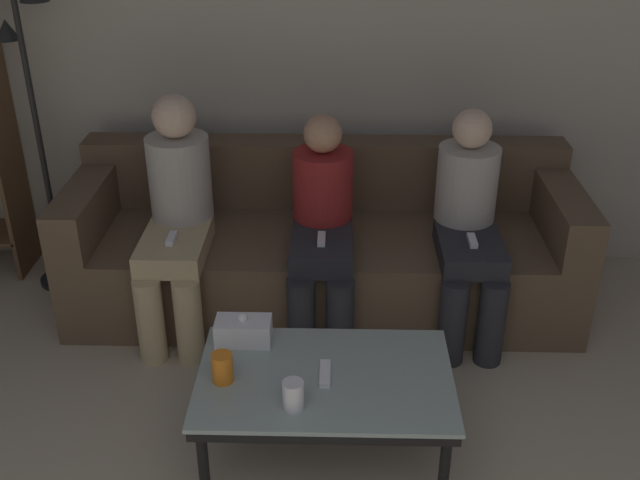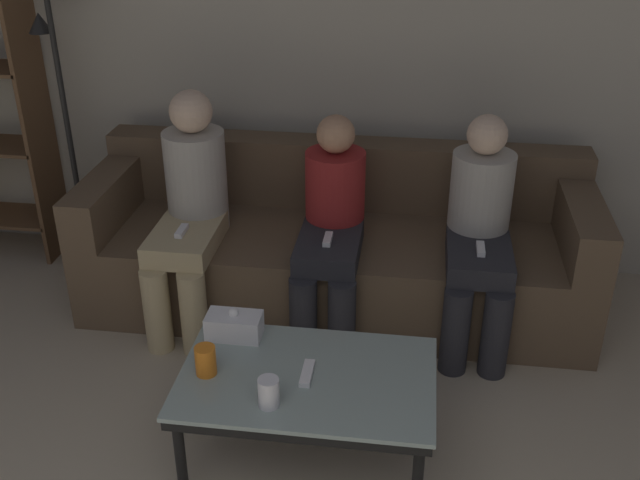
{
  "view_description": "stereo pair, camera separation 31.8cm",
  "coord_description": "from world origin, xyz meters",
  "px_view_note": "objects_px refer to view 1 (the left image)",
  "views": [
    {
      "loc": [
        0.07,
        -0.08,
        2.16
      ],
      "look_at": [
        0.0,
        2.75,
        0.68
      ],
      "focal_mm": 42.0,
      "sensor_mm": 36.0,
      "label": 1
    },
    {
      "loc": [
        0.39,
        -0.05,
        2.16
      ],
      "look_at": [
        0.0,
        2.75,
        0.68
      ],
      "focal_mm": 42.0,
      "sensor_mm": 36.0,
      "label": 2
    }
  ],
  "objects_px": {
    "tissue_box": "(243,331)",
    "seated_person_mid_right": "(468,221)",
    "cup_near_left": "(222,368)",
    "game_remote": "(325,373)",
    "standing_lamp": "(37,107)",
    "couch": "(323,248)",
    "coffee_table": "(325,385)",
    "seated_person_mid_left": "(322,223)",
    "cup_near_right": "(293,395)",
    "seated_person_left_end": "(177,211)"
  },
  "relations": [
    {
      "from": "cup_near_left",
      "to": "standing_lamp",
      "type": "distance_m",
      "value": 1.87
    },
    {
      "from": "couch",
      "to": "seated_person_mid_right",
      "type": "distance_m",
      "value": 0.79
    },
    {
      "from": "cup_near_left",
      "to": "seated_person_left_end",
      "type": "distance_m",
      "value": 1.12
    },
    {
      "from": "tissue_box",
      "to": "seated_person_left_end",
      "type": "height_order",
      "value": "seated_person_left_end"
    },
    {
      "from": "tissue_box",
      "to": "seated_person_left_end",
      "type": "xyz_separation_m",
      "value": [
        -0.41,
        0.8,
        0.14
      ]
    },
    {
      "from": "game_remote",
      "to": "standing_lamp",
      "type": "height_order",
      "value": "standing_lamp"
    },
    {
      "from": "tissue_box",
      "to": "seated_person_mid_right",
      "type": "height_order",
      "value": "seated_person_mid_right"
    },
    {
      "from": "standing_lamp",
      "to": "seated_person_left_end",
      "type": "xyz_separation_m",
      "value": [
        0.74,
        -0.37,
        -0.4
      ]
    },
    {
      "from": "standing_lamp",
      "to": "seated_person_left_end",
      "type": "height_order",
      "value": "standing_lamp"
    },
    {
      "from": "couch",
      "to": "seated_person_mid_right",
      "type": "xyz_separation_m",
      "value": [
        0.7,
        -0.23,
        0.28
      ]
    },
    {
      "from": "standing_lamp",
      "to": "seated_person_mid_left",
      "type": "bearing_deg",
      "value": -14.71
    },
    {
      "from": "seated_person_left_end",
      "to": "seated_person_mid_right",
      "type": "relative_size",
      "value": 1.05
    },
    {
      "from": "cup_near_left",
      "to": "seated_person_mid_right",
      "type": "xyz_separation_m",
      "value": [
        1.04,
        1.04,
        0.1
      ]
    },
    {
      "from": "tissue_box",
      "to": "seated_person_mid_left",
      "type": "height_order",
      "value": "seated_person_mid_left"
    },
    {
      "from": "cup_near_right",
      "to": "game_remote",
      "type": "distance_m",
      "value": 0.22
    },
    {
      "from": "cup_near_right",
      "to": "seated_person_left_end",
      "type": "relative_size",
      "value": 0.1
    },
    {
      "from": "seated_person_left_end",
      "to": "coffee_table",
      "type": "bearing_deg",
      "value": -53.94
    },
    {
      "from": "coffee_table",
      "to": "cup_near_left",
      "type": "relative_size",
      "value": 8.23
    },
    {
      "from": "cup_near_right",
      "to": "seated_person_mid_left",
      "type": "xyz_separation_m",
      "value": [
        0.07,
        1.18,
        0.08
      ]
    },
    {
      "from": "cup_near_left",
      "to": "standing_lamp",
      "type": "bearing_deg",
      "value": 127.98
    },
    {
      "from": "seated_person_left_end",
      "to": "seated_person_mid_left",
      "type": "relative_size",
      "value": 1.09
    },
    {
      "from": "couch",
      "to": "seated_person_left_end",
      "type": "height_order",
      "value": "seated_person_left_end"
    },
    {
      "from": "coffee_table",
      "to": "seated_person_left_end",
      "type": "height_order",
      "value": "seated_person_left_end"
    },
    {
      "from": "cup_near_left",
      "to": "tissue_box",
      "type": "relative_size",
      "value": 0.53
    },
    {
      "from": "coffee_table",
      "to": "seated_person_mid_left",
      "type": "bearing_deg",
      "value": 91.95
    },
    {
      "from": "cup_near_left",
      "to": "seated_person_mid_right",
      "type": "height_order",
      "value": "seated_person_mid_right"
    },
    {
      "from": "cup_near_right",
      "to": "standing_lamp",
      "type": "xyz_separation_m",
      "value": [
        -1.37,
        1.56,
        0.53
      ]
    },
    {
      "from": "couch",
      "to": "coffee_table",
      "type": "height_order",
      "value": "couch"
    },
    {
      "from": "seated_person_mid_left",
      "to": "cup_near_right",
      "type": "bearing_deg",
      "value": -93.56
    },
    {
      "from": "seated_person_left_end",
      "to": "game_remote",
      "type": "bearing_deg",
      "value": -53.94
    },
    {
      "from": "cup_near_left",
      "to": "seated_person_mid_left",
      "type": "distance_m",
      "value": 1.09
    },
    {
      "from": "coffee_table",
      "to": "standing_lamp",
      "type": "xyz_separation_m",
      "value": [
        -1.48,
        1.38,
        0.63
      ]
    },
    {
      "from": "seated_person_mid_left",
      "to": "coffee_table",
      "type": "bearing_deg",
      "value": -88.05
    },
    {
      "from": "cup_near_right",
      "to": "seated_person_mid_left",
      "type": "bearing_deg",
      "value": 86.44
    },
    {
      "from": "game_remote",
      "to": "seated_person_mid_left",
      "type": "distance_m",
      "value": 1.0
    },
    {
      "from": "cup_near_left",
      "to": "cup_near_right",
      "type": "distance_m",
      "value": 0.31
    },
    {
      "from": "coffee_table",
      "to": "seated_person_mid_left",
      "type": "distance_m",
      "value": 1.01
    },
    {
      "from": "standing_lamp",
      "to": "cup_near_right",
      "type": "bearing_deg",
      "value": -48.68
    },
    {
      "from": "couch",
      "to": "tissue_box",
      "type": "height_order",
      "value": "couch"
    },
    {
      "from": "couch",
      "to": "cup_near_left",
      "type": "bearing_deg",
      "value": -105.02
    },
    {
      "from": "couch",
      "to": "seated_person_mid_left",
      "type": "xyz_separation_m",
      "value": [
        0.0,
        -0.24,
        0.26
      ]
    },
    {
      "from": "cup_near_left",
      "to": "cup_near_right",
      "type": "relative_size",
      "value": 1.03
    },
    {
      "from": "cup_near_left",
      "to": "cup_near_right",
      "type": "xyz_separation_m",
      "value": [
        0.27,
        -0.15,
        -0.0
      ]
    },
    {
      "from": "couch",
      "to": "game_remote",
      "type": "xyz_separation_m",
      "value": [
        0.03,
        -1.23,
        0.13
      ]
    },
    {
      "from": "cup_near_left",
      "to": "cup_near_right",
      "type": "height_order",
      "value": "cup_near_left"
    },
    {
      "from": "couch",
      "to": "coffee_table",
      "type": "bearing_deg",
      "value": -88.42
    },
    {
      "from": "tissue_box",
      "to": "seated_person_mid_right",
      "type": "xyz_separation_m",
      "value": [
        0.99,
        0.79,
        0.11
      ]
    },
    {
      "from": "standing_lamp",
      "to": "tissue_box",
      "type": "bearing_deg",
      "value": -45.33
    },
    {
      "from": "coffee_table",
      "to": "cup_near_left",
      "type": "distance_m",
      "value": 0.39
    },
    {
      "from": "cup_near_right",
      "to": "seated_person_left_end",
      "type": "distance_m",
      "value": 1.36
    }
  ]
}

